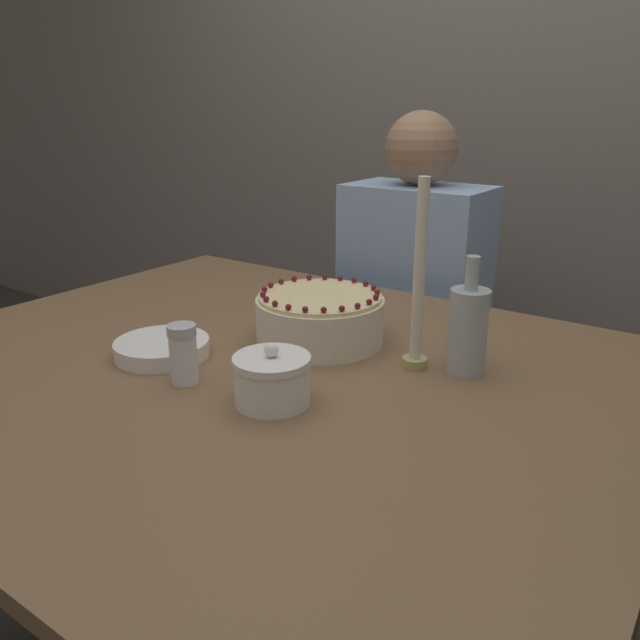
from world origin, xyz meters
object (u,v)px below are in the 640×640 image
object	(u,v)px
bottle	(468,329)
person_man_blue_shirt	(411,346)
sugar_bowl	(272,380)
sugar_shaker	(183,354)
candle	(418,291)
cake	(320,318)

from	to	relation	value
bottle	person_man_blue_shirt	size ratio (longest dim) A/B	0.18
sugar_bowl	sugar_shaker	size ratio (longest dim) A/B	1.19
candle	sugar_bowl	bearing A→B (deg)	-114.58
sugar_shaker	person_man_blue_shirt	distance (m)	0.97
cake	bottle	distance (m)	0.31
candle	person_man_blue_shirt	world-z (taller)	person_man_blue_shirt
sugar_shaker	person_man_blue_shirt	bearing A→B (deg)	91.21
sugar_shaker	bottle	distance (m)	0.51
sugar_bowl	cake	bearing A→B (deg)	109.77
sugar_bowl	person_man_blue_shirt	bearing A→B (deg)	102.37
cake	person_man_blue_shirt	bearing A→B (deg)	98.94
sugar_bowl	bottle	size ratio (longest dim) A/B	0.59
cake	sugar_shaker	distance (m)	0.31
cake	person_man_blue_shirt	xyz separation A→B (m)	(-0.10, 0.62, -0.28)
cake	sugar_bowl	distance (m)	0.29
sugar_bowl	candle	size ratio (longest dim) A/B	0.36
candle	cake	bearing A→B (deg)	178.01
sugar_bowl	bottle	distance (m)	0.37
bottle	person_man_blue_shirt	world-z (taller)	person_man_blue_shirt
cake	candle	distance (m)	0.24
sugar_bowl	sugar_shaker	distance (m)	0.18
cake	sugar_bowl	size ratio (longest dim) A/B	2.06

